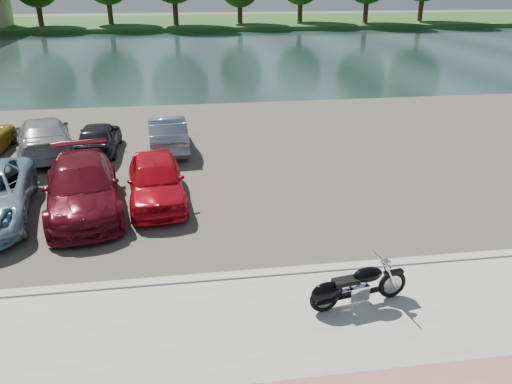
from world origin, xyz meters
TOP-DOWN VIEW (x-y plane):
  - ground at (0.00, 0.00)m, footprint 200.00×200.00m
  - promenade at (0.00, -1.00)m, footprint 60.00×6.00m
  - kerb at (0.00, 2.00)m, footprint 60.00×0.30m
  - parking_lot at (0.00, 11.00)m, footprint 60.00×18.00m
  - river at (0.00, 40.00)m, footprint 120.00×40.00m
  - far_bank at (0.00, 72.00)m, footprint 120.00×24.00m
  - motorcycle at (0.67, 0.46)m, footprint 2.32×0.82m
  - car_3 at (-5.86, 6.48)m, footprint 3.07×5.60m
  - car_4 at (-3.66, 6.83)m, footprint 2.10×4.45m
  - car_7 at (-8.32, 12.27)m, footprint 3.37×5.48m
  - car_8 at (-6.16, 12.08)m, footprint 1.55×3.81m
  - car_9 at (-3.39, 12.15)m, footprint 1.81×4.39m

SIDE VIEW (x-z plane):
  - ground at x=0.00m, z-range 0.00..0.00m
  - river at x=0.00m, z-range 0.00..0.00m
  - parking_lot at x=0.00m, z-range 0.00..0.04m
  - promenade at x=0.00m, z-range 0.00..0.10m
  - kerb at x=0.00m, z-range 0.00..0.14m
  - far_bank at x=0.00m, z-range 0.00..0.60m
  - motorcycle at x=0.67m, z-range 0.04..1.09m
  - car_8 at x=-6.16m, z-range 0.04..1.33m
  - car_9 at x=-3.39m, z-range 0.04..1.46m
  - car_4 at x=-3.66m, z-range 0.04..1.51m
  - car_7 at x=-8.32m, z-range 0.04..1.52m
  - car_3 at x=-5.86m, z-range 0.04..1.58m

